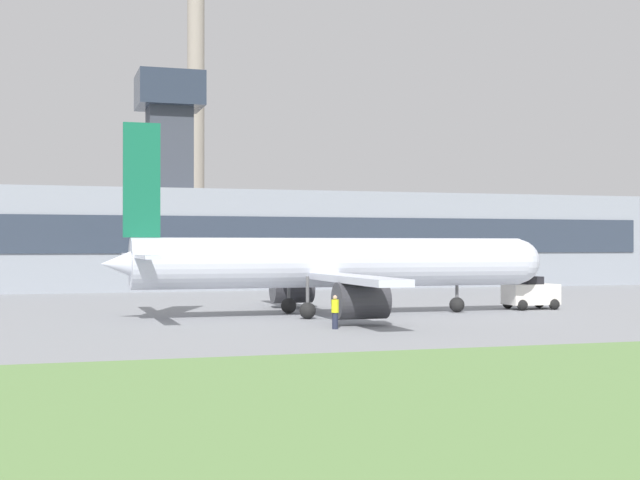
{
  "coord_description": "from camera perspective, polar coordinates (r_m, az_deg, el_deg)",
  "views": [
    {
      "loc": [
        -15.86,
        -50.29,
        4.15
      ],
      "look_at": [
        -0.46,
        0.01,
        4.47
      ],
      "focal_mm": 50.0,
      "sensor_mm": 36.0,
      "label": 1
    }
  ],
  "objects": [
    {
      "name": "ground_plane",
      "position": [
        52.89,
        0.48,
        -4.85
      ],
      "size": [
        400.0,
        400.0,
        0.0
      ],
      "primitive_type": "plane",
      "color": "gray"
    },
    {
      "name": "pushback_tug",
      "position": [
        59.57,
        13.34,
        -3.41
      ],
      "size": [
        3.39,
        2.54,
        2.14
      ],
      "color": "white",
      "rests_on": "ground_plane"
    },
    {
      "name": "terminal_building",
      "position": [
        87.46,
        -6.7,
        0.18
      ],
      "size": [
        87.91,
        12.45,
        20.67
      ],
      "color": "#8C939E",
      "rests_on": "ground_plane"
    },
    {
      "name": "smokestack_left",
      "position": [
        124.96,
        -7.95,
        7.47
      ],
      "size": [
        2.71,
        2.71,
        42.09
      ],
      "color": "gray",
      "rests_on": "ground_plane"
    },
    {
      "name": "airplane",
      "position": [
        52.78,
        0.61,
        -1.6
      ],
      "size": [
        27.12,
        25.04,
        10.99
      ],
      "color": "silver",
      "rests_on": "ground_plane"
    },
    {
      "name": "ground_crew_person",
      "position": [
        44.26,
        0.97,
        -4.61
      ],
      "size": [
        0.51,
        0.51,
        1.68
      ],
      "color": "#23283D",
      "rests_on": "ground_plane"
    }
  ]
}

